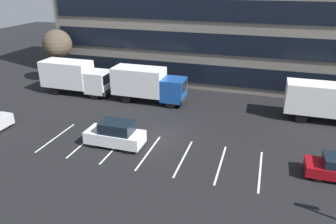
% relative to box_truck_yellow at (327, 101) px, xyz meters
% --- Properties ---
extents(ground_plane, '(120.00, 120.00, 0.00)m').
position_rel_box_truck_yellow_xyz_m(ground_plane, '(-13.65, -7.56, -2.02)').
color(ground_plane, black).
extents(office_building, '(37.44, 10.14, 18.00)m').
position_rel_box_truck_yellow_xyz_m(office_building, '(-13.65, 10.39, 6.98)').
color(office_building, slate).
rests_on(office_building, ground_plane).
extents(lot_markings, '(16.94, 5.40, 0.01)m').
position_rel_box_truck_yellow_xyz_m(lot_markings, '(-13.65, -10.46, -2.02)').
color(lot_markings, silver).
rests_on(lot_markings, ground_plane).
extents(box_truck_yellow, '(7.76, 2.57, 3.60)m').
position_rel_box_truck_yellow_xyz_m(box_truck_yellow, '(0.00, 0.00, 0.00)').
color(box_truck_yellow, yellow).
rests_on(box_truck_yellow, ground_plane).
extents(box_truck_blue, '(7.97, 2.64, 3.70)m').
position_rel_box_truck_yellow_xyz_m(box_truck_blue, '(-17.58, -0.23, 0.06)').
color(box_truck_blue, '#194799').
rests_on(box_truck_blue, ground_plane).
extents(box_truck_white, '(8.12, 2.69, 3.77)m').
position_rel_box_truck_yellow_xyz_m(box_truck_white, '(-26.44, -0.27, 0.09)').
color(box_truck_white, white).
rests_on(box_truck_white, ground_plane).
extents(suv_white, '(4.66, 1.98, 2.11)m').
position_rel_box_truck_yellow_xyz_m(suv_white, '(-16.52, -10.22, -1.01)').
color(suv_white, white).
rests_on(suv_white, ground_plane).
extents(bare_tree, '(3.57, 3.57, 6.69)m').
position_rel_box_truck_yellow_xyz_m(bare_tree, '(-30.65, 2.97, 2.86)').
color(bare_tree, '#473323').
rests_on(bare_tree, ground_plane).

